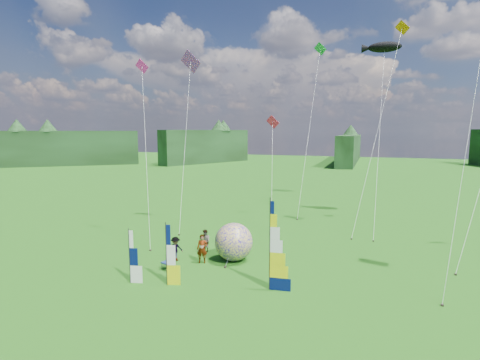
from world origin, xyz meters
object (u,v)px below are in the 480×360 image
(feather_banner_main, at_px, (270,246))
(spectator_a, at_px, (202,249))
(side_banner_far, at_px, (129,257))
(camp_chair, at_px, (167,261))
(side_banner_left, at_px, (166,255))
(spectator_c, at_px, (176,249))
(kite_whale, at_px, (380,120))
(spectator_b, at_px, (205,241))
(spectator_d, at_px, (235,239))
(bol_inflatable, at_px, (234,242))

(feather_banner_main, bearing_deg, spectator_a, 148.36)
(feather_banner_main, distance_m, side_banner_far, 7.69)
(side_banner_far, relative_size, camp_chair, 2.91)
(side_banner_left, height_order, side_banner_far, side_banner_left)
(spectator_c, bearing_deg, camp_chair, -143.86)
(side_banner_far, relative_size, kite_whale, 0.16)
(spectator_a, xyz_separation_m, spectator_b, (-0.76, 2.08, -0.14))
(spectator_c, bearing_deg, spectator_d, -12.28)
(side_banner_left, bearing_deg, kite_whale, 44.07)
(bol_inflatable, relative_size, camp_chair, 2.40)
(side_banner_left, bearing_deg, camp_chair, 104.24)
(spectator_b, xyz_separation_m, spectator_d, (1.78, 1.04, 0.03))
(kite_whale, bearing_deg, spectator_b, -145.79)
(spectator_b, xyz_separation_m, camp_chair, (-0.75, -3.85, -0.26))
(spectator_d, xyz_separation_m, kite_whale, (9.33, 11.94, 8.47))
(bol_inflatable, bearing_deg, spectator_c, -158.23)
(feather_banner_main, relative_size, side_banner_far, 1.60)
(side_banner_far, relative_size, spectator_c, 1.86)
(side_banner_far, xyz_separation_m, spectator_b, (1.61, 6.30, -0.71))
(spectator_c, bearing_deg, bol_inflatable, -41.38)
(bol_inflatable, xyz_separation_m, kite_whale, (8.64, 13.96, 8.04))
(kite_whale, bearing_deg, camp_chair, -140.40)
(bol_inflatable, height_order, kite_whale, kite_whale)
(side_banner_left, relative_size, spectator_b, 2.19)
(feather_banner_main, bearing_deg, spectator_b, 136.34)
(spectator_c, xyz_separation_m, camp_chair, (0.24, -1.48, -0.29))
(side_banner_far, distance_m, bol_inflatable, 6.70)
(spectator_a, distance_m, spectator_b, 2.22)
(camp_chair, bearing_deg, feather_banner_main, 10.04)
(side_banner_left, relative_size, spectator_d, 2.12)
(side_banner_far, distance_m, spectator_b, 6.54)
(spectator_d, bearing_deg, spectator_c, 58.33)
(spectator_c, height_order, camp_chair, spectator_c)
(camp_chair, bearing_deg, spectator_d, 78.88)
(camp_chair, relative_size, kite_whale, 0.06)
(bol_inflatable, relative_size, spectator_b, 1.59)
(spectator_b, xyz_separation_m, kite_whale, (11.11, 12.97, 8.50))
(bol_inflatable, distance_m, spectator_b, 2.70)
(side_banner_far, height_order, kite_whale, kite_whale)
(bol_inflatable, height_order, camp_chair, bol_inflatable)
(spectator_d, relative_size, kite_whale, 0.09)
(side_banner_left, height_order, spectator_b, side_banner_left)
(feather_banner_main, distance_m, bol_inflatable, 5.04)
(side_banner_left, distance_m, spectator_a, 3.88)
(side_banner_left, distance_m, spectator_c, 3.90)
(feather_banner_main, xyz_separation_m, spectator_a, (-5.07, 2.48, -1.46))
(side_banner_far, xyz_separation_m, spectator_c, (0.61, 3.93, -0.69))
(spectator_b, height_order, camp_chair, spectator_b)
(feather_banner_main, height_order, spectator_b, feather_banner_main)
(side_banner_far, bearing_deg, feather_banner_main, -0.14)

